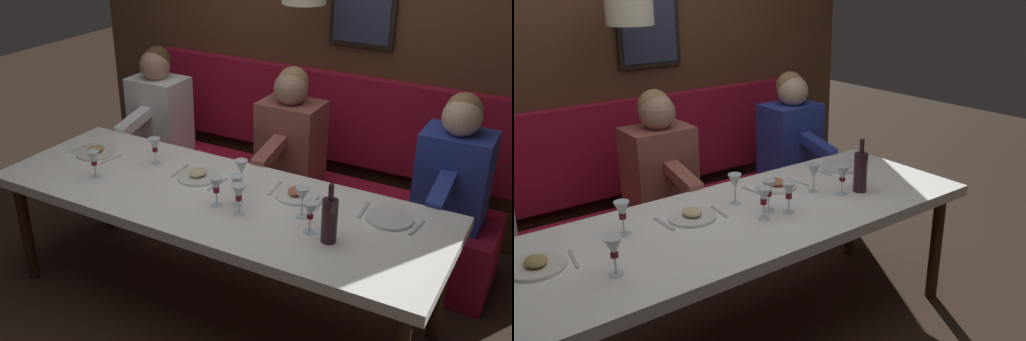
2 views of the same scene
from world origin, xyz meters
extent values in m
plane|color=#332319|center=(0.00, 0.00, 0.00)|extent=(12.00, 12.00, 0.00)
cube|color=white|center=(0.00, 0.00, 0.71)|extent=(0.90, 2.56, 0.06)
cylinder|color=#301E12|center=(-0.35, 1.18, 0.34)|extent=(0.07, 0.07, 0.68)
cylinder|color=#301E12|center=(0.35, -1.18, 0.34)|extent=(0.07, 0.07, 0.68)
cylinder|color=#301E12|center=(0.35, 1.18, 0.34)|extent=(0.07, 0.07, 0.68)
cube|color=maroon|center=(0.89, 0.00, 0.23)|extent=(0.52, 2.76, 0.45)
cube|color=#51331E|center=(1.48, 0.00, 1.45)|extent=(0.10, 3.96, 2.90)
cube|color=maroon|center=(1.39, 0.00, 0.77)|extent=(0.10, 2.76, 0.64)
cube|color=black|center=(1.42, -0.26, 1.57)|extent=(0.04, 0.45, 0.56)
cube|color=#2D334C|center=(1.40, -0.26, 1.57)|extent=(0.01, 0.39, 0.50)
cube|color=#283893|center=(0.89, -1.07, 0.73)|extent=(0.30, 0.40, 0.56)
sphere|color=#D1A889|center=(0.87, -1.07, 1.11)|extent=(0.22, 0.22, 0.22)
sphere|color=#937047|center=(0.90, -1.07, 1.14)|extent=(0.20, 0.20, 0.20)
cube|color=#283893|center=(0.60, -1.07, 0.77)|extent=(0.33, 0.09, 0.14)
cube|color=#934C42|center=(0.89, -0.01, 0.73)|extent=(0.30, 0.40, 0.56)
sphere|color=#A37A60|center=(0.87, -0.01, 1.11)|extent=(0.22, 0.22, 0.22)
sphere|color=#937047|center=(0.90, -0.01, 1.14)|extent=(0.20, 0.20, 0.20)
cube|color=#934C42|center=(0.60, -0.01, 0.77)|extent=(0.33, 0.09, 0.14)
cube|color=white|center=(0.89, 1.08, 0.73)|extent=(0.30, 0.40, 0.56)
sphere|color=#A37A60|center=(0.87, 1.08, 1.11)|extent=(0.22, 0.22, 0.22)
sphere|color=#4C331E|center=(0.90, 1.08, 1.14)|extent=(0.20, 0.20, 0.20)
cube|color=white|center=(0.60, 1.08, 0.77)|extent=(0.33, 0.09, 0.14)
cylinder|color=silver|center=(0.13, 0.20, 0.75)|extent=(0.24, 0.24, 0.01)
ellipsoid|color=#D1BC84|center=(0.13, 0.20, 0.77)|extent=(0.11, 0.09, 0.04)
cube|color=silver|center=(0.11, 0.06, 0.74)|extent=(0.17, 0.03, 0.01)
cube|color=silver|center=(0.15, 0.35, 0.74)|extent=(0.18, 0.03, 0.01)
cylinder|color=white|center=(0.21, -0.39, 0.75)|extent=(0.24, 0.24, 0.01)
ellipsoid|color=#B76647|center=(0.21, -0.39, 0.77)|extent=(0.11, 0.09, 0.04)
cube|color=silver|center=(0.19, -0.54, 0.74)|extent=(0.17, 0.03, 0.01)
cube|color=silver|center=(0.23, -0.25, 0.74)|extent=(0.18, 0.03, 0.01)
cylinder|color=silver|center=(0.09, 0.96, 0.75)|extent=(0.24, 0.24, 0.01)
ellipsoid|color=#AD8E4C|center=(0.09, 0.96, 0.77)|extent=(0.11, 0.09, 0.04)
cube|color=silver|center=(0.07, 0.81, 0.74)|extent=(0.17, 0.04, 0.01)
cube|color=silver|center=(0.11, 1.10, 0.74)|extent=(0.18, 0.03, 0.01)
cylinder|color=silver|center=(0.21, -0.91, 0.75)|extent=(0.24, 0.24, 0.01)
cube|color=silver|center=(0.19, -1.06, 0.74)|extent=(0.17, 0.04, 0.01)
cube|color=silver|center=(0.23, -0.77, 0.74)|extent=(0.18, 0.03, 0.01)
cylinder|color=silver|center=(0.17, 0.54, 0.74)|extent=(0.06, 0.06, 0.00)
cylinder|color=silver|center=(0.17, 0.54, 0.78)|extent=(0.01, 0.01, 0.07)
cone|color=silver|center=(0.17, 0.54, 0.86)|extent=(0.07, 0.07, 0.08)
cylinder|color=maroon|center=(0.17, 0.54, 0.83)|extent=(0.03, 0.03, 0.03)
cylinder|color=silver|center=(-0.10, -0.07, 0.74)|extent=(0.06, 0.06, 0.00)
cylinder|color=silver|center=(-0.10, -0.07, 0.78)|extent=(0.01, 0.01, 0.07)
cone|color=silver|center=(-0.10, -0.07, 0.86)|extent=(0.07, 0.07, 0.08)
cylinder|color=maroon|center=(-0.10, -0.07, 0.83)|extent=(0.03, 0.03, 0.03)
cylinder|color=silver|center=(-0.16, 0.72, 0.74)|extent=(0.06, 0.06, 0.00)
cylinder|color=silver|center=(-0.16, 0.72, 0.78)|extent=(0.01, 0.01, 0.07)
cone|color=silver|center=(-0.16, 0.72, 0.86)|extent=(0.07, 0.07, 0.08)
cylinder|color=maroon|center=(-0.16, 0.72, 0.83)|extent=(0.03, 0.03, 0.02)
cylinder|color=silver|center=(-0.11, -0.22, 0.74)|extent=(0.06, 0.06, 0.00)
cylinder|color=silver|center=(-0.11, -0.22, 0.78)|extent=(0.01, 0.01, 0.07)
cone|color=silver|center=(-0.11, -0.22, 0.86)|extent=(0.07, 0.07, 0.08)
cylinder|color=maroon|center=(-0.11, -0.22, 0.83)|extent=(0.03, 0.03, 0.03)
cylinder|color=silver|center=(0.02, -0.51, 0.74)|extent=(0.06, 0.06, 0.00)
cylinder|color=silver|center=(0.02, -0.51, 0.78)|extent=(0.01, 0.01, 0.07)
cone|color=silver|center=(0.02, -0.51, 0.86)|extent=(0.07, 0.07, 0.08)
cylinder|color=silver|center=(-0.10, -0.61, 0.74)|extent=(0.06, 0.06, 0.00)
cylinder|color=silver|center=(-0.10, -0.61, 0.78)|extent=(0.01, 0.01, 0.07)
cone|color=silver|center=(-0.10, -0.61, 0.86)|extent=(0.07, 0.07, 0.08)
cylinder|color=maroon|center=(-0.10, -0.61, 0.83)|extent=(0.03, 0.03, 0.02)
cylinder|color=silver|center=(0.15, -0.08, 0.74)|extent=(0.06, 0.06, 0.00)
cylinder|color=silver|center=(0.15, -0.08, 0.78)|extent=(0.01, 0.01, 0.07)
cone|color=silver|center=(0.15, -0.08, 0.86)|extent=(0.07, 0.07, 0.08)
cylinder|color=silver|center=(-0.03, -0.16, 0.74)|extent=(0.06, 0.06, 0.00)
cylinder|color=silver|center=(-0.03, -0.16, 0.78)|extent=(0.01, 0.01, 0.07)
cone|color=silver|center=(-0.03, -0.16, 0.86)|extent=(0.07, 0.07, 0.08)
cylinder|color=maroon|center=(-0.03, -0.16, 0.83)|extent=(0.03, 0.03, 0.03)
cylinder|color=#33191E|center=(-0.13, -0.73, 0.85)|extent=(0.08, 0.08, 0.22)
cylinder|color=#33191E|center=(-0.13, -0.73, 1.00)|extent=(0.03, 0.03, 0.08)
camera|label=1|loc=(-2.39, -1.63, 2.25)|focal=41.88mm
camera|label=2|loc=(-2.08, 1.43, 1.87)|focal=38.64mm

